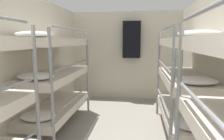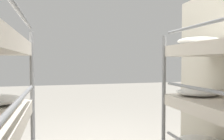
{
  "view_description": "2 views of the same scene",
  "coord_description": "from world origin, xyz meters",
  "views": [
    {
      "loc": [
        0.35,
        0.39,
        1.5
      ],
      "look_at": [
        -0.07,
        3.43,
        1.05
      ],
      "focal_mm": 32.0,
      "sensor_mm": 36.0,
      "label": 1
    },
    {
      "loc": [
        0.52,
        2.89,
        1.35
      ],
      "look_at": [
        -0.06,
        0.7,
        1.27
      ],
      "focal_mm": 35.0,
      "sensor_mm": 36.0,
      "label": 2
    }
  ],
  "objects": []
}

